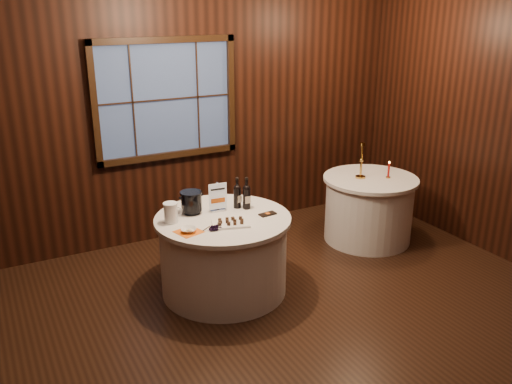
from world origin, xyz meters
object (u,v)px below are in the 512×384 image
main_table (224,254)px  brass_candlestick (361,165)px  chocolate_box (268,214)px  red_candle (389,171)px  port_bottle_left (237,195)px  glass_pitcher (171,213)px  chocolate_plate (231,223)px  sign_stand (218,201)px  port_bottle_right (247,195)px  cracker_bowl (189,230)px  grape_bunch (215,227)px  ice_bucket (191,202)px  side_table (369,209)px

main_table → brass_candlestick: size_ratio=3.13×
chocolate_box → red_candle: bearing=5.1°
port_bottle_left → glass_pitcher: (-0.70, -0.05, -0.04)m
chocolate_plate → sign_stand: bearing=84.0°
chocolate_box → red_candle: red_candle is taller
port_bottle_right → port_bottle_left: bearing=146.7°
glass_pitcher → cracker_bowl: bearing=-71.6°
chocolate_plate → cracker_bowl: size_ratio=2.84×
red_candle → grape_bunch: bearing=-169.6°
port_bottle_left → ice_bucket: 0.45m
glass_pitcher → chocolate_plate: bearing=-27.2°
chocolate_box → grape_bunch: bearing=-177.0°
sign_stand → glass_pitcher: (-0.49, -0.06, -0.00)m
chocolate_plate → cracker_bowl: bearing=176.7°
side_table → port_bottle_right: port_bottle_right is taller
side_table → glass_pitcher: 2.52m
chocolate_plate → chocolate_box: chocolate_plate is taller
brass_candlestick → chocolate_box: bearing=-161.7°
side_table → grape_bunch: size_ratio=5.87×
main_table → chocolate_plate: chocolate_plate is taller
port_bottle_left → chocolate_box: (0.17, -0.30, -0.13)m
cracker_bowl → red_candle: 2.60m
main_table → port_bottle_right: 0.61m
glass_pitcher → brass_candlestick: 2.37m
red_candle → sign_stand: bearing=-179.2°
grape_bunch → main_table: bearing=51.6°
sign_stand → grape_bunch: bearing=-113.1°
cracker_bowl → port_bottle_right: bearing=20.9°
cracker_bowl → brass_candlestick: bearing=12.8°
grape_bunch → glass_pitcher: glass_pitcher is taller
chocolate_plate → cracker_bowl: 0.40m
sign_stand → ice_bucket: sign_stand is taller
port_bottle_left → ice_bucket: size_ratio=1.43×
main_table → red_candle: 2.22m
sign_stand → red_candle: sign_stand is taller
chocolate_plate → glass_pitcher: bearing=146.5°
port_bottle_right → glass_pitcher: port_bottle_right is taller
grape_bunch → cracker_bowl: size_ratio=1.36×
sign_stand → port_bottle_left: size_ratio=0.94×
chocolate_plate → cracker_bowl: chocolate_plate is taller
chocolate_plate → grape_bunch: chocolate_plate is taller
side_table → glass_pitcher: bearing=-175.4°
sign_stand → cracker_bowl: size_ratio=2.13×
grape_bunch → brass_candlestick: 2.16m
side_table → port_bottle_left: port_bottle_left is taller
port_bottle_left → chocolate_box: port_bottle_left is taller
sign_stand → ice_bucket: (-0.24, 0.07, 0.01)m
glass_pitcher → red_candle: (2.63, 0.09, -0.02)m
side_table → red_candle: red_candle is taller
main_table → chocolate_plate: (-0.01, -0.20, 0.40)m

